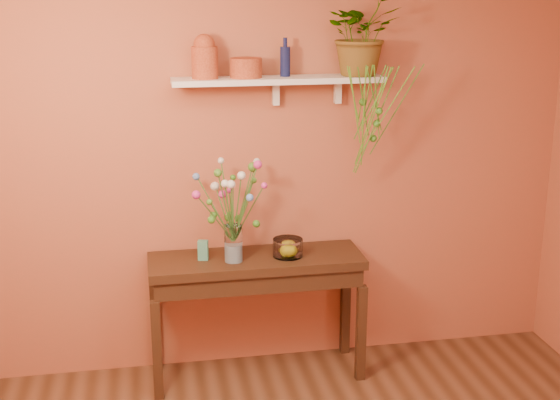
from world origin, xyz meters
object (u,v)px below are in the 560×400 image
at_px(blue_bottle, 285,61).
at_px(glass_vase, 233,246).
at_px(bouquet, 231,192).
at_px(terracotta_jug, 205,57).
at_px(spider_plant, 362,33).
at_px(glass_bowl, 288,248).
at_px(sideboard, 256,274).

relative_size(blue_bottle, glass_vase, 1.00).
xyz_separation_m(blue_bottle, bouquet, (-0.37, -0.17, -0.77)).
xyz_separation_m(terracotta_jug, spider_plant, (0.97, -0.01, 0.13)).
distance_m(terracotta_jug, glass_bowl, 1.29).
xyz_separation_m(sideboard, spider_plant, (0.68, 0.09, 1.49)).
relative_size(terracotta_jug, spider_plant, 0.52).
bearing_deg(bouquet, spider_plant, 8.94).
distance_m(sideboard, bouquet, 0.59).
xyz_separation_m(blue_bottle, spider_plant, (0.47, -0.04, 0.16)).
bearing_deg(glass_bowl, bouquet, -177.79).
relative_size(sideboard, glass_bowl, 7.16).
relative_size(sideboard, bouquet, 2.66).
distance_m(spider_plant, glass_vase, 1.53).
height_order(glass_vase, glass_bowl, glass_vase).
bearing_deg(blue_bottle, terracotta_jug, -177.04).
relative_size(blue_bottle, spider_plant, 0.46).
bearing_deg(blue_bottle, bouquet, -154.92).
xyz_separation_m(sideboard, terracotta_jug, (-0.28, 0.11, 1.36)).
height_order(blue_bottle, glass_vase, blue_bottle).
distance_m(terracotta_jug, blue_bottle, 0.49).
bearing_deg(glass_vase, sideboard, 19.48).
bearing_deg(glass_vase, glass_bowl, 4.54).
relative_size(terracotta_jug, blue_bottle, 1.13).
bearing_deg(blue_bottle, glass_bowl, -94.16).
distance_m(blue_bottle, bouquet, 0.87).
distance_m(sideboard, blue_bottle, 1.35).
bearing_deg(sideboard, glass_vase, -160.52).
xyz_separation_m(spider_plant, bouquet, (-0.84, -0.13, -0.93)).
bearing_deg(sideboard, bouquet, -165.95).
height_order(sideboard, spider_plant, spider_plant).
xyz_separation_m(blue_bottle, glass_vase, (-0.36, -0.19, -1.11)).
height_order(bouquet, glass_bowl, bouquet).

